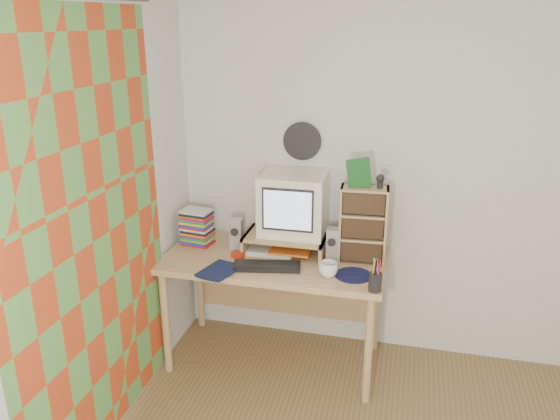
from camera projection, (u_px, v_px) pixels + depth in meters
The scene contains 20 objects.
back_wall at pixel (449, 176), 3.40m from camera, with size 3.50×3.50×0.00m, color silver.
left_wall at pixel (15, 263), 2.19m from camera, with size 3.50×3.50×0.00m, color silver.
curtain at pixel (93, 242), 2.65m from camera, with size 2.20×2.20×0.00m, color #BE411A.
wall_disc at pixel (302, 141), 3.53m from camera, with size 0.25×0.25×0.02m, color black.
desk at pixel (277, 272), 3.56m from camera, with size 1.40×0.70×0.75m.
monitor_riser at pixel (286, 238), 3.50m from camera, with size 0.52×0.30×0.12m.
crt_monitor at pixel (293, 204), 3.47m from camera, with size 0.41×0.41×0.39m, color white.
speaker_left at pixel (237, 234), 3.55m from camera, with size 0.08×0.08×0.21m, color #ACADB1.
speaker_right at pixel (332, 244), 3.39m from camera, with size 0.08×0.08×0.21m, color #ACADB1.
keyboard at pixel (267, 266), 3.30m from camera, with size 0.41×0.14×0.03m, color black.
dvd_stack at pixel (197, 225), 3.62m from camera, with size 0.19×0.14×0.27m, color brown, non-canonical shape.
cd_rack at pixel (363, 225), 3.34m from camera, with size 0.29×0.15×0.48m, color tan.
mug at pixel (328, 269), 3.19m from camera, with size 0.11×0.11×0.09m, color white.
diary at pixel (207, 266), 3.28m from camera, with size 0.22×0.17×0.04m, color #10183B.
mousepad at pixel (354, 275), 3.21m from camera, with size 0.22×0.22×0.00m, color #101138.
pen_cup at pixel (375, 279), 3.01m from camera, with size 0.07×0.07×0.15m, color black, non-canonical shape.
papers at pixel (280, 249), 3.53m from camera, with size 0.30×0.22×0.04m, color silver, non-canonical shape.
red_box at pixel (238, 255), 3.44m from camera, with size 0.08×0.05×0.04m, color #B22813.
game_box at pixel (359, 173), 3.23m from camera, with size 0.14×0.03×0.17m, color #195922.
webcam at pixel (380, 181), 3.22m from camera, with size 0.05×0.05×0.09m, color black, non-canonical shape.
Camera 1 is at (-0.24, -1.68, 2.18)m, focal length 35.00 mm.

